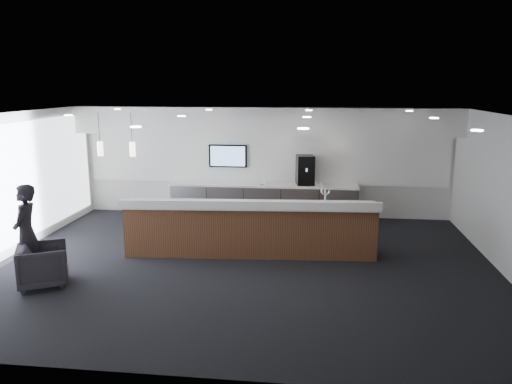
# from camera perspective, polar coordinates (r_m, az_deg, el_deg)

# --- Properties ---
(ground) EXTENTS (10.00, 10.00, 0.00)m
(ground) POSITION_cam_1_polar(r_m,az_deg,el_deg) (10.19, -1.37, -8.30)
(ground) COLOR black
(ground) RESTS_ON ground
(ceiling) EXTENTS (10.00, 8.00, 0.02)m
(ceiling) POSITION_cam_1_polar(r_m,az_deg,el_deg) (9.56, -1.46, 8.80)
(ceiling) COLOR black
(ceiling) RESTS_ON back_wall
(back_wall) EXTENTS (10.00, 0.02, 3.00)m
(back_wall) POSITION_cam_1_polar(r_m,az_deg,el_deg) (13.67, 0.99, 3.50)
(back_wall) COLOR silver
(back_wall) RESTS_ON ground
(left_wall) EXTENTS (0.02, 8.00, 3.00)m
(left_wall) POSITION_cam_1_polar(r_m,az_deg,el_deg) (11.58, -26.72, 0.60)
(left_wall) COLOR silver
(left_wall) RESTS_ON ground
(right_wall) EXTENTS (0.02, 8.00, 3.00)m
(right_wall) POSITION_cam_1_polar(r_m,az_deg,el_deg) (10.32, 27.24, -0.73)
(right_wall) COLOR silver
(right_wall) RESTS_ON ground
(soffit_bulkhead) EXTENTS (10.00, 0.90, 0.70)m
(soffit_bulkhead) POSITION_cam_1_polar(r_m,az_deg,el_deg) (13.10, 0.80, 8.18)
(soffit_bulkhead) COLOR white
(soffit_bulkhead) RESTS_ON back_wall
(alcove_panel) EXTENTS (9.80, 0.06, 1.40)m
(alcove_panel) POSITION_cam_1_polar(r_m,az_deg,el_deg) (13.62, 0.98, 3.90)
(alcove_panel) COLOR white
(alcove_panel) RESTS_ON back_wall
(window_blinds_wall) EXTENTS (0.04, 7.36, 2.55)m
(window_blinds_wall) POSITION_cam_1_polar(r_m,az_deg,el_deg) (11.56, -26.56, 0.59)
(window_blinds_wall) COLOR white
(window_blinds_wall) RESTS_ON left_wall
(back_credenza) EXTENTS (5.06, 0.66, 0.95)m
(back_credenza) POSITION_cam_1_polar(r_m,az_deg,el_deg) (13.51, 0.82, -1.02)
(back_credenza) COLOR #9DA1A6
(back_credenza) RESTS_ON ground
(wall_tv) EXTENTS (1.05, 0.08, 0.62)m
(wall_tv) POSITION_cam_1_polar(r_m,az_deg,el_deg) (13.69, -3.23, 4.13)
(wall_tv) COLOR black
(wall_tv) RESTS_ON back_wall
(pendant_left) EXTENTS (0.12, 0.12, 0.30)m
(pendant_left) POSITION_cam_1_polar(r_m,az_deg,el_deg) (10.99, -13.35, 4.99)
(pendant_left) COLOR #FBEDC3
(pendant_left) RESTS_ON ceiling
(pendant_right) EXTENTS (0.12, 0.12, 0.30)m
(pendant_right) POSITION_cam_1_polar(r_m,az_deg,el_deg) (11.25, -16.71, 4.97)
(pendant_right) COLOR #FBEDC3
(pendant_right) RESTS_ON ceiling
(ceiling_can_lights) EXTENTS (7.00, 5.00, 0.02)m
(ceiling_can_lights) POSITION_cam_1_polar(r_m,az_deg,el_deg) (9.56, -1.46, 8.62)
(ceiling_can_lights) COLOR white
(ceiling_can_lights) RESTS_ON ceiling
(service_counter) EXTENTS (5.38, 1.25, 1.49)m
(service_counter) POSITION_cam_1_polar(r_m,az_deg,el_deg) (10.63, -0.66, -4.16)
(service_counter) COLOR #522D1B
(service_counter) RESTS_ON ground
(coffee_machine) EXTENTS (0.53, 0.62, 0.78)m
(coffee_machine) POSITION_cam_1_polar(r_m,az_deg,el_deg) (13.33, 5.63, 2.52)
(coffee_machine) COLOR black
(coffee_machine) RESTS_ON back_credenza
(info_sign_left) EXTENTS (0.16, 0.07, 0.23)m
(info_sign_left) POSITION_cam_1_polar(r_m,az_deg,el_deg) (13.30, 0.77, 1.35)
(info_sign_left) COLOR silver
(info_sign_left) RESTS_ON back_credenza
(info_sign_right) EXTENTS (0.16, 0.05, 0.21)m
(info_sign_right) POSITION_cam_1_polar(r_m,az_deg,el_deg) (13.21, 6.31, 1.16)
(info_sign_right) COLOR silver
(info_sign_right) RESTS_ON back_credenza
(armchair) EXTENTS (1.13, 1.12, 0.77)m
(armchair) POSITION_cam_1_polar(r_m,az_deg,el_deg) (9.85, -23.15, -7.69)
(armchair) COLOR black
(armchair) RESTS_ON ground
(lounge_guest) EXTENTS (0.55, 0.73, 1.81)m
(lounge_guest) POSITION_cam_1_polar(r_m,az_deg,el_deg) (10.07, -24.77, -4.29)
(lounge_guest) COLOR black
(lounge_guest) RESTS_ON ground
(cup_0) EXTENTS (0.09, 0.09, 0.09)m
(cup_0) POSITION_cam_1_polar(r_m,az_deg,el_deg) (13.23, 7.50, 0.88)
(cup_0) COLOR white
(cup_0) RESTS_ON back_credenza
(cup_1) EXTENTS (0.13, 0.13, 0.09)m
(cup_1) POSITION_cam_1_polar(r_m,az_deg,el_deg) (13.23, 6.89, 0.89)
(cup_1) COLOR white
(cup_1) RESTS_ON back_credenza
(cup_2) EXTENTS (0.12, 0.12, 0.09)m
(cup_2) POSITION_cam_1_polar(r_m,az_deg,el_deg) (13.23, 6.29, 0.91)
(cup_2) COLOR white
(cup_2) RESTS_ON back_credenza
(cup_3) EXTENTS (0.12, 0.12, 0.09)m
(cup_3) POSITION_cam_1_polar(r_m,az_deg,el_deg) (13.23, 5.68, 0.92)
(cup_3) COLOR white
(cup_3) RESTS_ON back_credenza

